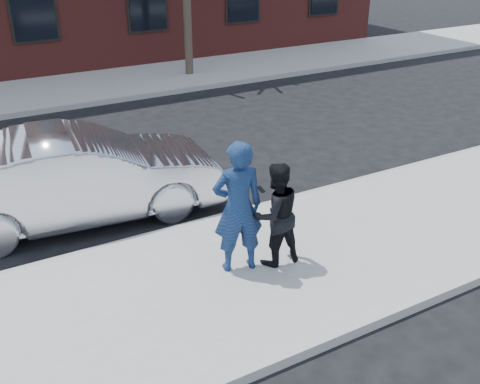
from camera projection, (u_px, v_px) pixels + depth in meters
ground at (227, 278)px, 8.37m from camera, size 100.00×100.00×0.00m
near_sidewalk at (235, 282)px, 8.14m from camera, size 50.00×3.50×0.15m
near_curb at (183, 229)px, 9.55m from camera, size 50.00×0.10×0.15m
far_sidewalk at (52, 92)px, 17.14m from camera, size 50.00×3.50×0.15m
far_curb at (67, 107)px, 15.73m from camera, size 50.00×0.10×0.15m
silver_sedan at (80, 177)px, 9.69m from camera, size 5.08×2.22×1.63m
man_hoodie at (238, 207)px, 7.92m from camera, size 0.82×0.63×2.00m
man_peacoat at (276, 214)px, 8.16m from camera, size 0.80×0.64×1.60m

